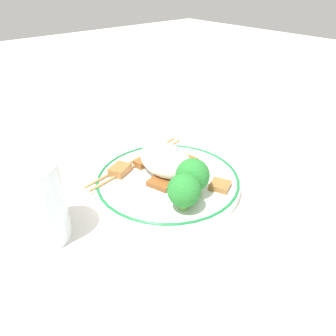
{
  "coord_description": "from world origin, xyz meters",
  "views": [
    {
      "loc": [
        0.34,
        -0.3,
        0.32
      ],
      "look_at": [
        0.0,
        0.0,
        0.04
      ],
      "focal_mm": 35.0,
      "sensor_mm": 36.0,
      "label": 1
    }
  ],
  "objects_px": {
    "broccoli_back_center": "(192,176)",
    "chopsticks": "(137,161)",
    "plate": "(168,181)",
    "drinking_glass": "(35,203)",
    "broccoli_back_left": "(184,191)"
  },
  "relations": [
    {
      "from": "plate",
      "to": "broccoli_back_center",
      "type": "bearing_deg",
      "value": -0.91
    },
    {
      "from": "broccoli_back_left",
      "to": "plate",
      "type": "bearing_deg",
      "value": 154.84
    },
    {
      "from": "plate",
      "to": "chopsticks",
      "type": "bearing_deg",
      "value": -173.64
    },
    {
      "from": "broccoli_back_center",
      "to": "chopsticks",
      "type": "distance_m",
      "value": 0.13
    },
    {
      "from": "broccoli_back_left",
      "to": "chopsticks",
      "type": "distance_m",
      "value": 0.15
    },
    {
      "from": "broccoli_back_center",
      "to": "chopsticks",
      "type": "xyz_separation_m",
      "value": [
        -0.13,
        -0.01,
        -0.03
      ]
    },
    {
      "from": "broccoli_back_center",
      "to": "chopsticks",
      "type": "relative_size",
      "value": 0.26
    },
    {
      "from": "plate",
      "to": "drinking_glass",
      "type": "xyz_separation_m",
      "value": [
        -0.02,
        -0.21,
        0.05
      ]
    },
    {
      "from": "broccoli_back_left",
      "to": "drinking_glass",
      "type": "distance_m",
      "value": 0.2
    },
    {
      "from": "broccoli_back_left",
      "to": "broccoli_back_center",
      "type": "xyz_separation_m",
      "value": [
        -0.02,
        0.03,
        0.0
      ]
    },
    {
      "from": "broccoli_back_center",
      "to": "chopsticks",
      "type": "bearing_deg",
      "value": -176.75
    },
    {
      "from": "broccoli_back_left",
      "to": "drinking_glass",
      "type": "relative_size",
      "value": 0.49
    },
    {
      "from": "broccoli_back_left",
      "to": "broccoli_back_center",
      "type": "distance_m",
      "value": 0.04
    },
    {
      "from": "broccoli_back_center",
      "to": "chopsticks",
      "type": "height_order",
      "value": "broccoli_back_center"
    },
    {
      "from": "chopsticks",
      "to": "plate",
      "type": "bearing_deg",
      "value": 6.36
    }
  ]
}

